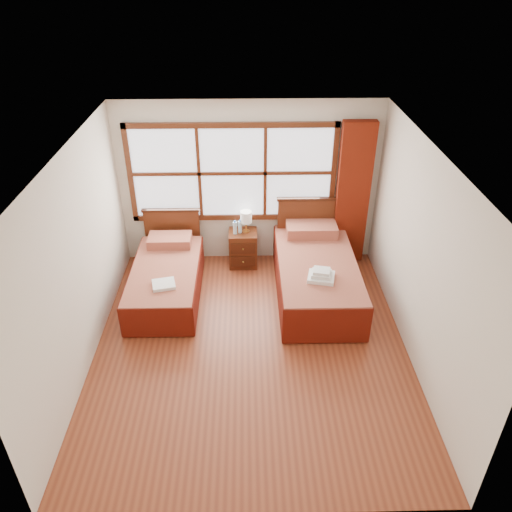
{
  "coord_description": "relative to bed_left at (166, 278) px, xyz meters",
  "views": [
    {
      "loc": [
        -0.04,
        -4.88,
        4.41
      ],
      "look_at": [
        0.08,
        0.7,
        0.95
      ],
      "focal_mm": 35.0,
      "sensor_mm": 36.0,
      "label": 1
    }
  ],
  "objects": [
    {
      "name": "lamp",
      "position": [
        1.18,
        0.82,
        0.55
      ],
      "size": [
        0.18,
        0.18,
        0.35
      ],
      "color": "gold",
      "rests_on": "nightstand"
    },
    {
      "name": "bed_left",
      "position": [
        0.0,
        0.0,
        0.0
      ],
      "size": [
        0.97,
        1.99,
        0.94
      ],
      "color": "#38180B",
      "rests_on": "floor"
    },
    {
      "name": "nightstand",
      "position": [
        1.13,
        0.8,
        0.01
      ],
      "size": [
        0.44,
        0.44,
        0.59
      ],
      "color": "#532512",
      "rests_on": "floor"
    },
    {
      "name": "wall_left",
      "position": [
        -0.77,
        -1.2,
        1.01
      ],
      "size": [
        0.0,
        4.5,
        4.5
      ],
      "primitive_type": "plane",
      "rotation": [
        1.57,
        0.0,
        1.57
      ],
      "color": "silver",
      "rests_on": "floor"
    },
    {
      "name": "towels_left",
      "position": [
        0.05,
        -0.51,
        0.24
      ],
      "size": [
        0.35,
        0.32,
        0.05
      ],
      "rotation": [
        0.0,
        0.0,
        0.22
      ],
      "color": "white",
      "rests_on": "bed_left"
    },
    {
      "name": "wall_right",
      "position": [
        3.23,
        -1.2,
        1.01
      ],
      "size": [
        0.0,
        4.5,
        4.5
      ],
      "primitive_type": "plane",
      "rotation": [
        1.57,
        0.0,
        -1.57
      ],
      "color": "silver",
      "rests_on": "floor"
    },
    {
      "name": "floor",
      "position": [
        1.23,
        -1.2,
        -0.29
      ],
      "size": [
        4.5,
        4.5,
        0.0
      ],
      "primitive_type": "plane",
      "color": "brown",
      "rests_on": "ground"
    },
    {
      "name": "bottle_near",
      "position": [
        1.0,
        0.76,
        0.41
      ],
      "size": [
        0.06,
        0.06,
        0.23
      ],
      "color": "#C3EAFB",
      "rests_on": "nightstand"
    },
    {
      "name": "ceiling",
      "position": [
        1.23,
        -1.2,
        2.31
      ],
      "size": [
        4.5,
        4.5,
        0.0
      ],
      "primitive_type": "plane",
      "rotation": [
        3.14,
        0.0,
        0.0
      ],
      "color": "white",
      "rests_on": "wall_back"
    },
    {
      "name": "bed_right",
      "position": [
        2.2,
        -0.0,
        0.05
      ],
      "size": [
        1.14,
        2.21,
        1.11
      ],
      "color": "#38180B",
      "rests_on": "floor"
    },
    {
      "name": "bottle_far",
      "position": [
        1.08,
        0.79,
        0.41
      ],
      "size": [
        0.06,
        0.06,
        0.22
      ],
      "color": "#C3EAFB",
      "rests_on": "nightstand"
    },
    {
      "name": "wall_back",
      "position": [
        1.23,
        1.05,
        1.01
      ],
      "size": [
        4.0,
        0.0,
        4.0
      ],
      "primitive_type": "plane",
      "rotation": [
        1.57,
        0.0,
        0.0
      ],
      "color": "silver",
      "rests_on": "floor"
    },
    {
      "name": "window",
      "position": [
        0.98,
        1.01,
        1.21
      ],
      "size": [
        3.16,
        0.06,
        1.56
      ],
      "color": "white",
      "rests_on": "wall_back"
    },
    {
      "name": "towels_right",
      "position": [
        2.19,
        -0.53,
        0.36
      ],
      "size": [
        0.41,
        0.38,
        0.15
      ],
      "rotation": [
        0.0,
        0.0,
        -0.22
      ],
      "color": "white",
      "rests_on": "bed_right"
    },
    {
      "name": "curtain",
      "position": [
        2.83,
        0.91,
        0.88
      ],
      "size": [
        0.5,
        0.16,
        2.3
      ],
      "primitive_type": "cube",
      "color": "maroon",
      "rests_on": "wall_back"
    }
  ]
}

